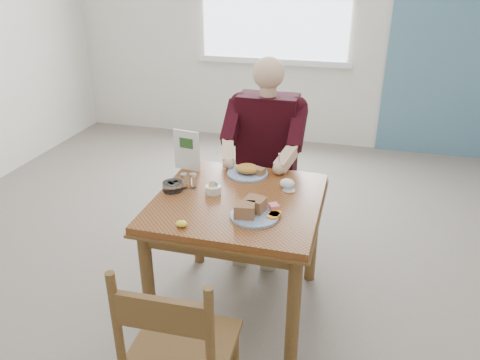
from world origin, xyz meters
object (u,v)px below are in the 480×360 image
(chair_far, at_px, (267,182))
(near_plate, at_px, (253,211))
(table, at_px, (238,216))
(chair_near, at_px, (179,354))
(diner, at_px, (265,144))
(far_plate, at_px, (248,171))

(chair_far, bearing_deg, near_plate, -82.47)
(table, relative_size, chair_near, 0.97)
(chair_far, relative_size, diner, 0.69)
(table, height_order, chair_near, chair_near)
(far_plate, bearing_deg, table, -86.53)
(chair_far, relative_size, near_plate, 3.53)
(near_plate, xyz_separation_m, far_plate, (-0.15, 0.49, -0.01))
(near_plate, relative_size, far_plate, 0.88)
(table, xyz_separation_m, diner, (0.00, 0.71, 0.17))
(chair_far, xyz_separation_m, chair_near, (-0.01, -1.69, 0.00))
(near_plate, bearing_deg, far_plate, 106.81)
(diner, relative_size, far_plate, 4.55)
(chair_far, distance_m, diner, 0.34)
(table, xyz_separation_m, chair_far, (0.00, 0.80, -0.16))
(diner, bearing_deg, far_plate, -92.80)
(far_plate, bearing_deg, near_plate, -73.19)
(table, bearing_deg, chair_near, -90.45)
(diner, bearing_deg, near_plate, -81.71)
(chair_far, xyz_separation_m, near_plate, (0.13, -0.97, 0.30))
(diner, xyz_separation_m, near_plate, (0.13, -0.88, -0.03))
(table, relative_size, far_plate, 3.02)
(diner, bearing_deg, chair_near, -90.25)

